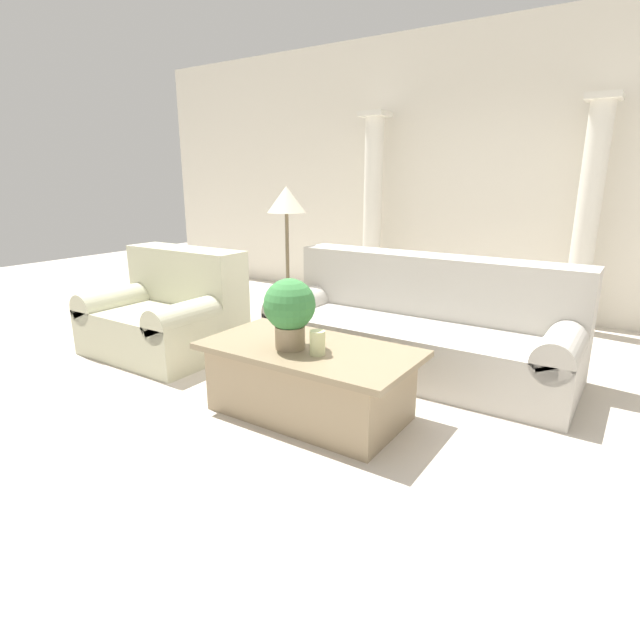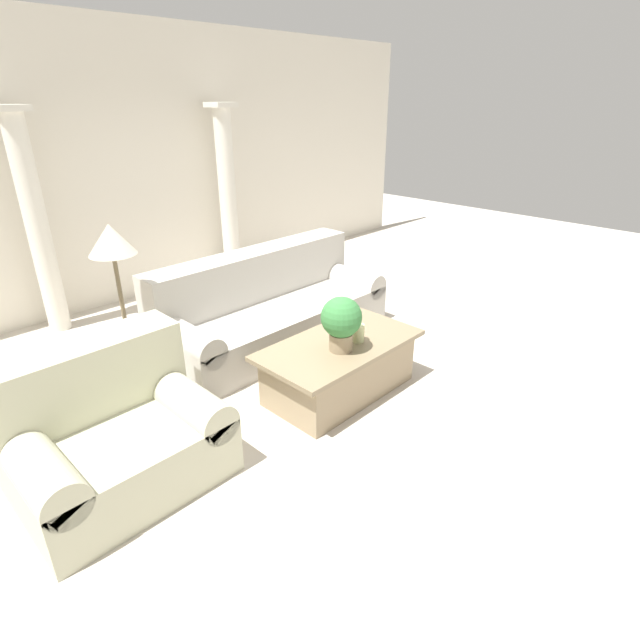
# 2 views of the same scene
# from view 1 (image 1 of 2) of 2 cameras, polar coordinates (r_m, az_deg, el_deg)

# --- Properties ---
(ground_plane) EXTENTS (16.00, 16.00, 0.00)m
(ground_plane) POSITION_cam_1_polar(r_m,az_deg,el_deg) (3.80, 3.68, -8.07)
(ground_plane) COLOR beige
(wall_back) EXTENTS (10.00, 0.06, 3.20)m
(wall_back) POSITION_cam_1_polar(r_m,az_deg,el_deg) (6.23, 18.26, 15.65)
(wall_back) COLOR silver
(wall_back) RESTS_ON ground_plane
(sofa_long) EXTENTS (2.47, 0.99, 0.92)m
(sofa_long) POSITION_cam_1_polar(r_m,az_deg,el_deg) (4.22, 11.45, -0.79)
(sofa_long) COLOR #B7B2A8
(sofa_long) RESTS_ON ground_plane
(loveseat) EXTENTS (1.25, 0.99, 0.92)m
(loveseat) POSITION_cam_1_polar(r_m,az_deg,el_deg) (4.77, -16.92, 0.85)
(loveseat) COLOR beige
(loveseat) RESTS_ON ground_plane
(coffee_table) EXTENTS (1.42, 0.76, 0.48)m
(coffee_table) POSITION_cam_1_polar(r_m,az_deg,el_deg) (3.35, -1.23, -6.87)
(coffee_table) COLOR #998466
(coffee_table) RESTS_ON ground_plane
(potted_plant) EXTENTS (0.33, 0.33, 0.46)m
(potted_plant) POSITION_cam_1_polar(r_m,az_deg,el_deg) (3.17, -3.50, 1.27)
(potted_plant) COLOR #937F60
(potted_plant) RESTS_ON coffee_table
(pillar_candle) EXTENTS (0.10, 0.10, 0.15)m
(pillar_candle) POSITION_cam_1_polar(r_m,az_deg,el_deg) (3.10, -0.29, -2.62)
(pillar_candle) COLOR beige
(pillar_candle) RESTS_ON coffee_table
(floor_lamp) EXTENTS (0.37, 0.37, 1.47)m
(floor_lamp) POSITION_cam_1_polar(r_m,az_deg,el_deg) (4.91, -3.85, 12.43)
(floor_lamp) COLOR brown
(floor_lamp) RESTS_ON ground_plane
(column_left) EXTENTS (0.31, 0.31, 2.31)m
(column_left) POSITION_cam_1_polar(r_m,az_deg,el_deg) (6.40, 6.02, 12.55)
(column_left) COLOR silver
(column_left) RESTS_ON ground_plane
(column_right) EXTENTS (0.31, 0.31, 2.31)m
(column_right) POSITION_cam_1_polar(r_m,az_deg,el_deg) (5.70, 28.23, 10.41)
(column_right) COLOR silver
(column_right) RESTS_ON ground_plane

